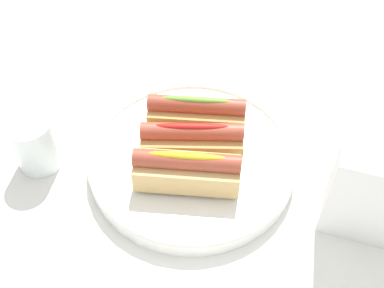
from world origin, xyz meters
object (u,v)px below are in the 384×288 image
(hotdog_front, at_px, (196,114))
(napkin_box, at_px, (370,199))
(water_glass, at_px, (36,146))
(hotdog_side, at_px, (187,170))
(hotdog_back, at_px, (192,141))
(serving_bowl, at_px, (192,159))

(hotdog_front, distance_m, napkin_box, 0.28)
(water_glass, distance_m, napkin_box, 0.49)
(napkin_box, bearing_deg, hotdog_front, -19.07)
(hotdog_front, distance_m, hotdog_side, 0.11)
(hotdog_back, relative_size, hotdog_side, 1.02)
(hotdog_back, xyz_separation_m, water_glass, (0.24, 0.02, -0.02))
(hotdog_front, bearing_deg, hotdog_back, 88.48)
(hotdog_side, bearing_deg, water_glass, -8.94)
(hotdog_back, bearing_deg, napkin_box, 159.87)
(hotdog_front, relative_size, hotdog_side, 1.00)
(napkin_box, bearing_deg, hotdog_back, -8.44)
(hotdog_side, distance_m, water_glass, 0.24)
(serving_bowl, bearing_deg, napkin_box, 159.87)
(hotdog_front, bearing_deg, hotdog_side, 88.48)
(serving_bowl, bearing_deg, hotdog_side, 88.48)
(hotdog_side, bearing_deg, serving_bowl, -91.52)
(hotdog_side, xyz_separation_m, napkin_box, (-0.25, 0.03, 0.01))
(hotdog_back, bearing_deg, water_glass, 4.19)
(hotdog_back, distance_m, water_glass, 0.24)
(hotdog_side, height_order, napkin_box, napkin_box)
(water_glass, bearing_deg, hotdog_front, -163.24)
(hotdog_front, height_order, water_glass, hotdog_front)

